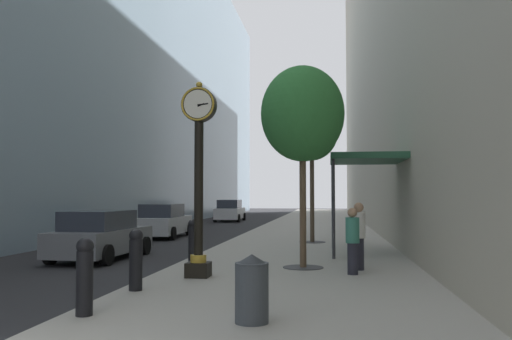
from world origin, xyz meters
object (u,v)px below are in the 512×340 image
Objects in this scene: bollard_fourth at (193,240)px; pedestrian_walking at (359,234)px; bollard_nearest at (85,275)px; pedestrian_by_clock at (353,239)px; car_silver_near at (163,221)px; trash_bin at (252,288)px; street_tree_mid_near at (312,131)px; bollard_second at (136,258)px; car_white_mid at (230,211)px; street_tree_near at (302,115)px; car_grey_far at (101,236)px; street_clock at (199,169)px.

pedestrian_walking reaches higher than bollard_fourth.
bollard_nearest is 0.77× the size of pedestrian_by_clock.
trash_bin is at bearing -68.28° from car_silver_near.
street_tree_mid_near reaches higher than bollard_fourth.
bollard_second reaches higher than trash_bin.
trash_bin is 35.35m from car_white_mid.
bollard_second is at bearing -129.48° from street_tree_near.
pedestrian_walking is (1.48, -0.25, -3.24)m from street_tree_near.
car_white_mid reaches higher than car_grey_far.
car_grey_far is (-8.22, 2.40, -0.30)m from pedestrian_walking.
bollard_second is 13.00m from street_tree_mid_near.
street_clock is at bearing -72.86° from bollard_fourth.
street_clock is 2.87× the size of pedestrian_by_clock.
bollard_nearest is 0.23× the size of street_tree_near.
bollard_second is 0.72× the size of pedestrian_walking.
street_tree_near is 1.21× the size of car_grey_far.
bollard_fourth is at bearing -22.40° from car_grey_far.
car_white_mid is at bearing 96.68° from bollard_nearest.
street_clock is at bearing -43.88° from car_grey_far.
bollard_nearest is at bearing -67.60° from car_grey_far.
bollard_fourth is at bearing -114.18° from street_tree_mid_near.
bollard_nearest is at bearing -102.86° from street_tree_mid_near.
bollard_fourth is (0.00, 7.01, 0.00)m from bollard_nearest.
street_tree_near is at bearing 50.52° from bollard_second.
trash_bin is 0.22× the size of car_silver_near.
pedestrian_walking reaches higher than car_grey_far.
pedestrian_by_clock is 0.35× the size of car_white_mid.
bollard_nearest is 0.28× the size of car_grey_far.
car_silver_near is at bearing 112.00° from bollard_fourth.
bollard_nearest is 2.34m from bollard_second.
pedestrian_walking is 0.37× the size of car_white_mid.
bollard_second is 0.23× the size of street_tree_near.
bollard_nearest and bollard_fourth have the same top height.
street_clock reaches higher than car_white_mid.
trash_bin is 6.47m from pedestrian_walking.
bollard_second is at bearing -105.27° from street_tree_mid_near.
bollard_second is 0.27× the size of car_white_mid.
car_white_mid is (-4.05, 32.23, 0.04)m from bollard_second.
street_tree_near is (2.42, 2.00, 1.57)m from street_clock.
pedestrian_by_clock is 8.65m from car_grey_far.
bollard_second is 32.48m from car_white_mid.
bollard_nearest is at bearing -76.38° from car_silver_near.
street_clock is 5.24m from trash_bin.
bollard_fourth is 0.27× the size of car_silver_near.
street_clock is 6.30m from car_grey_far.
car_white_mid reaches higher than bollard_fourth.
pedestrian_by_clock is at bearing 32.26° from bollard_second.
pedestrian_by_clock is 0.36× the size of car_grey_far.
car_silver_near is (-8.78, 12.31, -0.20)m from pedestrian_by_clock.
street_tree_near is 1.17× the size of car_white_mid.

